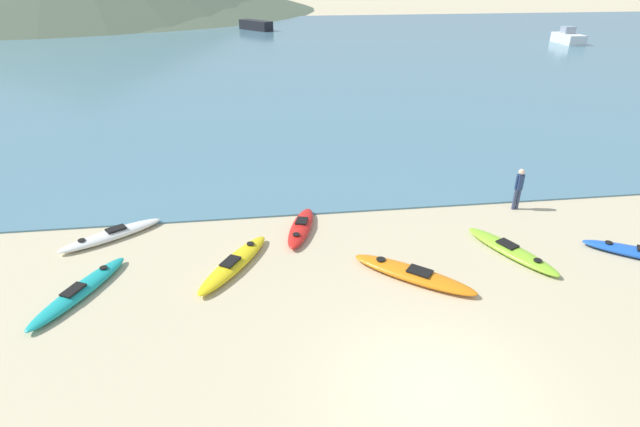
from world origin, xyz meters
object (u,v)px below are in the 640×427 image
kayak_on_sand_2 (79,291)px  kayak_on_sand_3 (301,227)px  moored_boat_0 (568,38)px  kayak_on_sand_6 (234,263)px  person_near_waterline (519,186)px  kayak_on_sand_1 (511,250)px  kayak_on_sand_0 (112,235)px  kayak_on_sand_4 (413,274)px  moored_boat_1 (256,25)px

kayak_on_sand_2 → kayak_on_sand_3: kayak_on_sand_3 is taller
moored_boat_0 → kayak_on_sand_6: bearing=-131.1°
kayak_on_sand_6 → person_near_waterline: size_ratio=2.13×
kayak_on_sand_1 → moored_boat_0: bearing=56.7°
kayak_on_sand_0 → person_near_waterline: size_ratio=2.00×
person_near_waterline → kayak_on_sand_1: bearing=-118.8°
kayak_on_sand_4 → moored_boat_1: 56.57m
person_near_waterline → moored_boat_1: bearing=98.8°
kayak_on_sand_3 → kayak_on_sand_6: kayak_on_sand_3 is taller
kayak_on_sand_1 → person_near_waterline: (1.58, 2.87, 0.74)m
person_near_waterline → kayak_on_sand_3: bearing=-175.2°
kayak_on_sand_1 → kayak_on_sand_3: 6.49m
kayak_on_sand_4 → moored_boat_0: bearing=54.1°
kayak_on_sand_3 → kayak_on_sand_4: (2.81, -3.08, -0.01)m
moored_boat_0 → person_near_waterline: bearing=-123.7°
kayak_on_sand_0 → kayak_on_sand_2: same height
kayak_on_sand_0 → kayak_on_sand_3: (5.97, -0.32, 0.01)m
kayak_on_sand_3 → person_near_waterline: size_ratio=1.84×
kayak_on_sand_3 → moored_boat_1: moored_boat_1 is taller
moored_boat_0 → kayak_on_sand_2: bearing=-133.6°
person_near_waterline → kayak_on_sand_2: bearing=-166.3°
kayak_on_sand_1 → person_near_waterline: 3.36m
kayak_on_sand_3 → moored_boat_0: 49.31m
moored_boat_1 → kayak_on_sand_6: bearing=-91.7°
kayak_on_sand_1 → person_near_waterline: bearing=61.2°
kayak_on_sand_1 → moored_boat_0: 47.41m
kayak_on_sand_2 → kayak_on_sand_4: size_ratio=1.04×
kayak_on_sand_2 → kayak_on_sand_6: 4.07m
kayak_on_sand_3 → moored_boat_1: bearing=90.5°
kayak_on_sand_2 → kayak_on_sand_6: (3.99, 0.81, 0.01)m
kayak_on_sand_6 → moored_boat_0: 52.11m
kayak_on_sand_0 → kayak_on_sand_6: bearing=-29.8°
kayak_on_sand_1 → person_near_waterline: size_ratio=2.15×
kayak_on_sand_3 → kayak_on_sand_6: (-2.10, -1.89, -0.00)m
kayak_on_sand_0 → kayak_on_sand_2: 3.02m
kayak_on_sand_3 → kayak_on_sand_6: 2.83m
kayak_on_sand_6 → kayak_on_sand_1: bearing=-2.3°
kayak_on_sand_2 → moored_boat_0: size_ratio=0.86×
kayak_on_sand_0 → kayak_on_sand_6: (3.87, -2.22, 0.01)m
kayak_on_sand_4 → moored_boat_0: (29.33, 40.47, 0.50)m
person_near_waterline → kayak_on_sand_4: bearing=-142.5°
kayak_on_sand_6 → person_near_waterline: (9.77, 2.54, 0.72)m
person_near_waterline → moored_boat_1: size_ratio=0.32×
kayak_on_sand_6 → person_near_waterline: 10.13m
kayak_on_sand_2 → moored_boat_1: (5.60, 56.09, 0.49)m
kayak_on_sand_1 → kayak_on_sand_2: (-12.18, -0.48, 0.01)m
kayak_on_sand_3 → kayak_on_sand_4: kayak_on_sand_3 is taller
person_near_waterline → moored_boat_1: (-8.16, 52.74, -0.24)m
moored_boat_0 → kayak_on_sand_3: bearing=-130.7°
kayak_on_sand_3 → kayak_on_sand_6: size_ratio=0.86×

